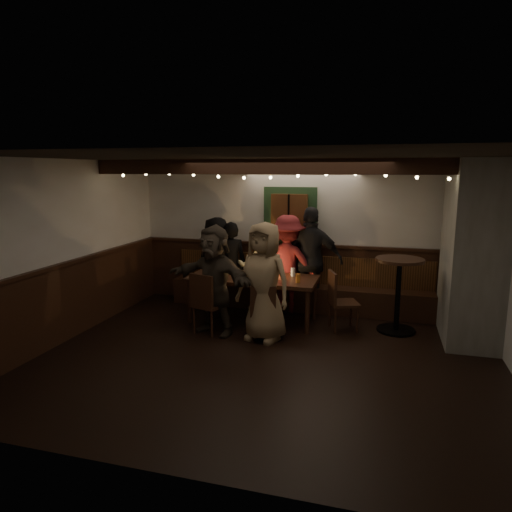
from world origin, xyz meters
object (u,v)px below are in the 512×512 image
(chair_near_right, at_px, (264,309))
(person_g, at_px, (264,282))
(person_a, at_px, (217,262))
(chair_near_left, at_px, (206,300))
(high_top, at_px, (398,286))
(person_f, at_px, (214,280))
(person_c, at_px, (258,267))
(person_d, at_px, (287,264))
(person_e, at_px, (311,260))
(dining_table, at_px, (253,281))
(chair_end, at_px, (338,297))
(person_b, at_px, (231,264))

(chair_near_right, height_order, person_g, person_g)
(chair_near_right, distance_m, person_a, 1.97)
(chair_near_left, distance_m, high_top, 2.92)
(person_f, bearing_deg, person_c, 97.59)
(chair_near_left, bearing_deg, person_d, 57.11)
(person_a, xyz_separation_m, person_c, (0.78, -0.01, -0.05))
(person_c, height_order, person_e, person_e)
(dining_table, xyz_separation_m, person_g, (0.38, -0.74, 0.19))
(high_top, xyz_separation_m, person_d, (-1.83, 0.54, 0.12))
(person_c, distance_m, person_g, 1.53)
(chair_near_left, distance_m, person_d, 1.75)
(chair_end, distance_m, high_top, 0.92)
(dining_table, height_order, chair_near_left, chair_near_left)
(chair_near_right, bearing_deg, person_e, 73.28)
(person_b, bearing_deg, person_g, 110.42)
(person_d, bearing_deg, person_g, 89.97)
(chair_end, xyz_separation_m, high_top, (0.88, 0.19, 0.20))
(chair_end, xyz_separation_m, person_e, (-0.55, 0.80, 0.40))
(chair_near_right, xyz_separation_m, person_c, (-0.48, 1.46, 0.29))
(person_g, bearing_deg, person_a, 146.86)
(chair_near_left, relative_size, person_a, 0.58)
(chair_near_left, distance_m, person_a, 1.56)
(high_top, bearing_deg, person_f, -163.27)
(person_b, bearing_deg, person_e, 167.60)
(dining_table, bearing_deg, person_e, 41.70)
(person_b, relative_size, person_g, 0.89)
(person_e, relative_size, person_g, 1.06)
(person_b, height_order, person_d, person_d)
(person_a, bearing_deg, chair_end, 174.53)
(person_e, bearing_deg, high_top, 156.79)
(chair_near_left, xyz_separation_m, high_top, (2.77, 0.90, 0.19))
(person_c, distance_m, person_e, 0.95)
(chair_near_left, relative_size, high_top, 0.82)
(person_c, bearing_deg, chair_near_left, 62.75)
(chair_near_right, distance_m, person_e, 1.63)
(dining_table, relative_size, person_b, 1.34)
(high_top, xyz_separation_m, person_a, (-3.15, 0.58, 0.09))
(dining_table, bearing_deg, person_b, 130.90)
(person_b, distance_m, person_e, 1.45)
(person_d, xyz_separation_m, person_e, (0.40, 0.07, 0.07))
(person_c, bearing_deg, person_b, -11.99)
(person_e, xyz_separation_m, person_f, (-1.24, -1.41, -0.09))
(person_f, bearing_deg, chair_end, 38.94)
(chair_near_right, xyz_separation_m, person_f, (-0.79, 0.09, 0.37))
(person_a, distance_m, person_f, 1.46)
(chair_end, height_order, person_a, person_a)
(chair_near_right, bearing_deg, person_a, 130.80)
(chair_near_right, bearing_deg, dining_table, 116.81)
(person_b, distance_m, person_f, 1.39)
(person_e, height_order, person_g, person_e)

